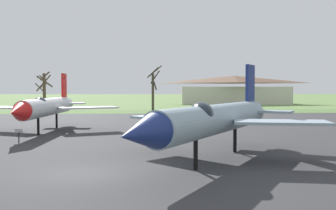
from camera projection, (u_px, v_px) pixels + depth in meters
The scene contains 10 objects.
ground_plane at pixel (80, 175), 18.37m from camera, with size 600.00×600.00×0.00m, color #607F42.
asphalt_apron at pixel (109, 134), 35.17m from camera, with size 98.96×56.18×0.05m, color #333335.
grass_verge_strip at pixel (125, 112), 69.15m from camera, with size 158.96×12.00×0.06m, color #537339.
jet_fighter_rear_center at pixel (46, 107), 36.29m from camera, with size 12.82×16.99×5.60m.
info_placard_rear_center at pixel (19, 134), 29.15m from camera, with size 0.57×0.22×1.03m.
jet_fighter_rear_left at pixel (214, 119), 21.36m from camera, with size 11.54×15.93×5.59m.
bare_tree_left_of_center at pixel (45, 92), 72.61m from camera, with size 2.50×2.25×6.60m.
bare_tree_center at pixel (44, 89), 72.12m from camera, with size 3.37×3.41×7.19m.
bare_tree_right_of_center at pixel (153, 88), 73.56m from camera, with size 2.83×2.55×8.36m.
visitor_building at pixel (234, 90), 107.97m from camera, with size 30.75×17.03×7.54m.
Camera 1 is at (2.83, -18.45, 3.92)m, focal length 42.87 mm.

